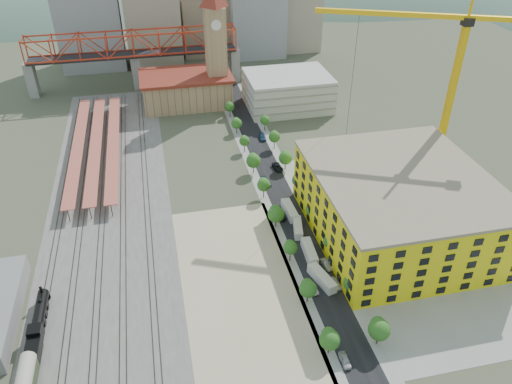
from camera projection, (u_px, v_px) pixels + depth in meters
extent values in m
plane|color=#474C38|center=(233.00, 211.00, 148.58)|extent=(400.00, 400.00, 0.00)
cube|color=#605E59|center=(110.00, 194.00, 156.31)|extent=(36.00, 165.00, 0.06)
cube|color=tan|center=(240.00, 286.00, 122.23)|extent=(28.00, 67.00, 0.06)
cube|color=black|center=(273.00, 179.00, 163.63)|extent=(12.00, 170.00, 0.06)
cube|color=gray|center=(257.00, 181.00, 162.65)|extent=(3.00, 170.00, 0.04)
cube|color=gray|center=(289.00, 177.00, 164.63)|extent=(3.00, 170.00, 0.04)
cube|color=gray|center=(403.00, 231.00, 140.40)|extent=(50.00, 90.00, 0.06)
cube|color=#382B23|center=(61.00, 199.00, 153.60)|extent=(0.12, 160.00, 0.18)
cube|color=#382B23|center=(66.00, 198.00, 153.86)|extent=(0.12, 160.00, 0.18)
cube|color=#382B23|center=(81.00, 197.00, 154.68)|extent=(0.12, 160.00, 0.18)
cube|color=#382B23|center=(86.00, 196.00, 154.94)|extent=(0.12, 160.00, 0.18)
cube|color=#382B23|center=(101.00, 194.00, 155.76)|extent=(0.12, 160.00, 0.18)
cube|color=#382B23|center=(106.00, 194.00, 156.02)|extent=(0.12, 160.00, 0.18)
cube|color=#382B23|center=(121.00, 192.00, 156.84)|extent=(0.12, 160.00, 0.18)
cube|color=#382B23|center=(126.00, 191.00, 157.10)|extent=(0.12, 160.00, 0.18)
cube|color=#382B23|center=(144.00, 189.00, 158.10)|extent=(0.12, 160.00, 0.18)
cube|color=#382B23|center=(148.00, 189.00, 158.36)|extent=(0.12, 160.00, 0.18)
cube|color=#B15544|center=(78.00, 145.00, 174.49)|extent=(4.00, 80.00, 0.25)
cylinder|color=black|center=(79.00, 150.00, 175.60)|extent=(0.24, 0.24, 4.00)
cube|color=#B15544|center=(96.00, 144.00, 175.57)|extent=(4.00, 80.00, 0.25)
cylinder|color=black|center=(97.00, 149.00, 176.68)|extent=(0.24, 0.24, 4.00)
cube|color=#B15544|center=(113.00, 142.00, 176.65)|extent=(4.00, 80.00, 0.25)
cylinder|color=black|center=(114.00, 147.00, 177.76)|extent=(0.24, 0.24, 4.00)
cube|color=tan|center=(187.00, 90.00, 211.02)|extent=(36.00, 22.00, 12.00)
cube|color=maroon|center=(185.00, 76.00, 207.42)|extent=(38.00, 24.00, 1.20)
cube|color=tan|center=(216.00, 57.00, 203.98)|extent=(8.00, 8.00, 40.00)
cylinder|color=white|center=(216.00, 25.00, 192.90)|extent=(4.00, 0.30, 4.00)
cube|color=silver|center=(288.00, 91.00, 208.09)|extent=(34.00, 26.00, 14.00)
cube|color=gray|center=(32.00, 80.00, 217.20)|extent=(4.00, 6.00, 15.00)
cube|color=gray|center=(235.00, 65.00, 233.39)|extent=(4.00, 6.00, 15.00)
cube|color=gray|center=(137.00, 72.00, 225.29)|extent=(4.00, 6.00, 15.00)
cube|color=black|center=(135.00, 54.00, 220.86)|extent=(90.00, 9.00, 1.00)
cube|color=yellow|center=(398.00, 207.00, 134.89)|extent=(44.00, 50.00, 18.00)
cube|color=gray|center=(404.00, 177.00, 129.68)|extent=(44.60, 50.60, 0.80)
cube|color=#9EA0A3|center=(91.00, 28.00, 243.78)|extent=(30.00, 25.00, 38.00)
cube|color=#B2A58C|center=(152.00, 12.00, 241.24)|extent=(26.00, 22.00, 52.00)
cube|color=gray|center=(204.00, 24.00, 264.38)|extent=(24.00, 24.00, 30.00)
cube|color=#B2A58C|center=(298.00, 7.00, 265.44)|extent=(22.00, 20.00, 44.00)
cube|color=brown|center=(176.00, 24.00, 271.10)|extent=(20.00, 20.00, 26.00)
ellipsoid|color=#4C6B59|center=(73.00, 103.00, 383.23)|extent=(396.00, 216.00, 180.00)
ellipsoid|color=#4C6B59|center=(228.00, 117.00, 418.10)|extent=(484.00, 264.00, 220.00)
ellipsoid|color=#4C6B59|center=(365.00, 81.00, 427.51)|extent=(418.00, 228.00, 190.00)
cylinder|color=black|center=(40.00, 311.00, 112.22)|extent=(2.54, 12.18, 2.54)
cube|color=black|center=(35.00, 333.00, 106.74)|extent=(2.84, 3.05, 3.25)
cylinder|color=black|center=(41.00, 290.00, 115.33)|extent=(0.71, 0.71, 1.62)
sphere|color=black|center=(40.00, 301.00, 113.14)|extent=(1.02, 1.02, 1.02)
cone|color=black|center=(45.00, 295.00, 118.67)|extent=(2.64, 1.62, 2.64)
cube|color=black|center=(33.00, 352.00, 103.36)|extent=(2.84, 6.09, 2.84)
cube|color=yellow|center=(448.00, 109.00, 150.25)|extent=(1.75, 1.75, 49.36)
cube|color=black|center=(468.00, 22.00, 135.98)|extent=(2.74, 2.74, 2.19)
cube|color=yellow|center=(390.00, 14.00, 138.71)|extent=(38.73, 17.88, 1.32)
cube|color=yellow|center=(494.00, 19.00, 134.31)|extent=(12.59, 6.47, 1.32)
cube|color=yellow|center=(473.00, 1.00, 132.94)|extent=(0.55, 0.55, 8.77)
cube|color=silver|center=(322.00, 278.00, 122.71)|extent=(4.99, 9.98, 2.64)
cube|color=silver|center=(309.00, 252.00, 131.00)|extent=(3.10, 9.73, 2.63)
cube|color=silver|center=(298.00, 228.00, 139.83)|extent=(3.99, 8.87, 2.35)
cube|color=silver|center=(290.00, 211.00, 146.52)|extent=(2.88, 9.70, 2.63)
imported|color=#BBBBBB|center=(345.00, 360.00, 103.26)|extent=(1.79, 4.35, 1.48)
imported|color=#ACACB1|center=(313.00, 289.00, 120.67)|extent=(2.06, 4.32, 1.37)
imported|color=black|center=(281.00, 216.00, 145.37)|extent=(2.25, 4.79, 1.32)
imported|color=navy|center=(266.00, 182.00, 160.51)|extent=(2.92, 5.50, 1.52)
imported|color=silver|center=(336.00, 284.00, 122.01)|extent=(2.42, 4.55, 1.47)
imported|color=#9D9EA2|center=(326.00, 265.00, 127.72)|extent=(2.25, 4.76, 1.51)
imported|color=black|center=(278.00, 167.00, 168.36)|extent=(3.13, 5.88, 1.57)
imported|color=navy|center=(262.00, 137.00, 186.59)|extent=(2.56, 5.65, 1.60)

